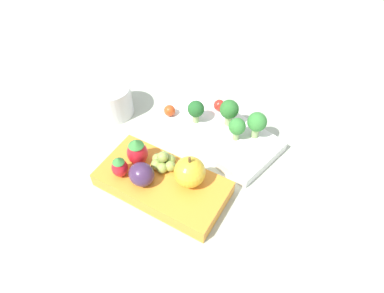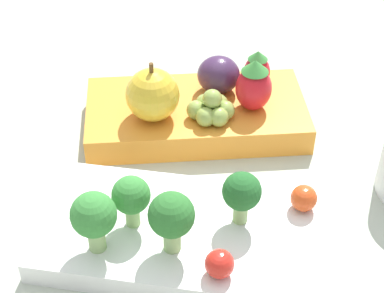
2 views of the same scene
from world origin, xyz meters
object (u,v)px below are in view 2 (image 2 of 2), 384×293
object	(u,v)px
broccoli_floret_1	(96,217)
cherry_tomato_1	(306,198)
plum	(220,75)
grape_cluster	(214,108)
bento_box_fruit	(199,115)
strawberry_1	(258,70)
bento_box_savoury	(183,235)
broccoli_floret_2	(133,197)
cherry_tomato_0	(222,264)
strawberry_0	(255,86)
broccoli_floret_0	(244,193)
broccoli_floret_3	(174,217)
apple	(154,95)

from	to	relation	value
broccoli_floret_1	cherry_tomato_1	world-z (taller)	broccoli_floret_1
plum	grape_cluster	size ratio (longest dim) A/B	0.97
bento_box_fruit	strawberry_1	size ratio (longest dim) A/B	5.49
bento_box_savoury	bento_box_fruit	size ratio (longest dim) A/B	1.09
broccoli_floret_2	cherry_tomato_0	xyz separation A→B (m)	(-0.06, 0.05, -0.02)
strawberry_0	strawberry_1	xyz separation A→B (m)	(-0.01, -0.04, -0.01)
cherry_tomato_1	strawberry_1	xyz separation A→B (m)	(0.03, -0.16, 0.02)
broccoli_floret_1	plum	xyz separation A→B (m)	(-0.09, -0.19, -0.01)
broccoli_floret_0	strawberry_1	world-z (taller)	same
broccoli_floret_1	cherry_tomato_1	bearing A→B (deg)	-164.85
broccoli_floret_3	plum	xyz separation A→B (m)	(-0.04, -0.19, -0.01)
grape_cluster	cherry_tomato_1	bearing A→B (deg)	123.08
broccoli_floret_1	grape_cluster	size ratio (longest dim) A/B	1.24
broccoli_floret_1	cherry_tomato_0	size ratio (longest dim) A/B	2.43
cherry_tomato_1	strawberry_1	distance (m)	0.16
broccoli_floret_3	broccoli_floret_1	bearing A→B (deg)	-0.02
strawberry_0	strawberry_1	bearing A→B (deg)	-99.11
cherry_tomato_0	broccoli_floret_3	bearing A→B (deg)	-34.78
plum	broccoli_floret_3	bearing A→B (deg)	78.86
bento_box_savoury	strawberry_1	xyz separation A→B (m)	(-0.07, -0.18, 0.04)
bento_box_savoury	bento_box_fruit	world-z (taller)	bento_box_fruit
strawberry_0	broccoli_floret_3	bearing A→B (deg)	67.38
broccoli_floret_3	cherry_tomato_0	distance (m)	0.05
strawberry_1	plum	size ratio (longest dim) A/B	0.96
broccoli_floret_3	strawberry_1	size ratio (longest dim) A/B	1.33
broccoli_floret_3	strawberry_1	bearing A→B (deg)	-110.39
broccoli_floret_1	broccoli_floret_2	xyz separation A→B (m)	(-0.02, -0.02, -0.00)
cherry_tomato_1	apple	distance (m)	0.17
broccoli_floret_0	strawberry_1	distance (m)	0.17
bento_box_savoury	broccoli_floret_1	xyz separation A→B (m)	(0.06, 0.02, 0.04)
apple	strawberry_1	distance (m)	0.11
strawberry_0	broccoli_floret_2	bearing A→B (deg)	54.73
bento_box_savoury	broccoli_floret_0	bearing A→B (deg)	-171.07
broccoli_floret_2	broccoli_floret_3	world-z (taller)	broccoli_floret_3
apple	cherry_tomato_0	bearing A→B (deg)	107.68
bento_box_fruit	broccoli_floret_0	size ratio (longest dim) A/B	4.69
broccoli_floret_0	strawberry_0	bearing A→B (deg)	-97.43
broccoli_floret_2	strawberry_1	world-z (taller)	strawberry_1
strawberry_1	grape_cluster	distance (m)	0.07
bento_box_fruit	cherry_tomato_0	bearing A→B (deg)	94.53
bento_box_fruit	cherry_tomato_0	size ratio (longest dim) A/B	10.08
broccoli_floret_3	grape_cluster	xyz separation A→B (m)	(-0.03, -0.15, -0.02)
broccoli_floret_3	cherry_tomato_1	bearing A→B (deg)	-157.31
cherry_tomato_0	bento_box_savoury	bearing A→B (deg)	-58.32
broccoli_floret_2	grape_cluster	bearing A→B (deg)	-116.46
broccoli_floret_1	strawberry_1	bearing A→B (deg)	-122.81
apple	plum	distance (m)	0.07
broccoli_floret_2	cherry_tomato_0	world-z (taller)	broccoli_floret_2
bento_box_fruit	apple	bearing A→B (deg)	26.79
broccoli_floret_0	plum	world-z (taller)	broccoli_floret_0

